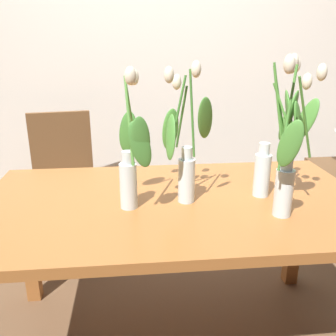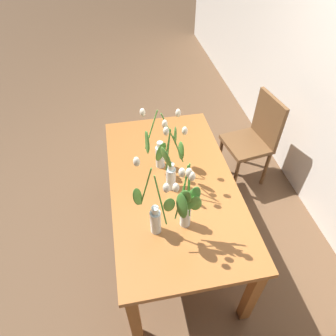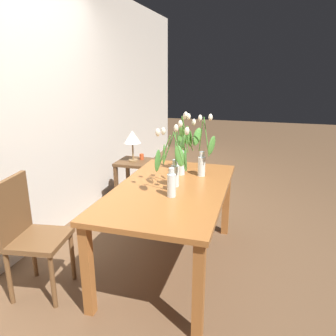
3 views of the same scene
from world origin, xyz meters
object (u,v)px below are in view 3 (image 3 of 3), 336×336
object	(u,v)px
dining_chair	(28,230)
table_lamp	(132,138)
pillar_candle	(142,157)
side_table	(135,169)
tulip_vase_2	(174,172)
tulip_vase_1	(184,149)
tulip_vase_3	(203,156)
tulip_vase_0	(175,163)
dining_table	(171,198)

from	to	relation	value
dining_chair	table_lamp	distance (m)	1.97
pillar_candle	side_table	bearing A→B (deg)	146.87
tulip_vase_2	dining_chair	world-z (taller)	tulip_vase_2
dining_chair	side_table	bearing A→B (deg)	-2.19
tulip_vase_1	dining_chair	distance (m)	1.48
tulip_vase_3	tulip_vase_0	bearing A→B (deg)	155.16
dining_table	dining_chair	distance (m)	1.14
tulip_vase_2	pillar_candle	xyz separation A→B (m)	(1.59, 0.87, -0.35)
table_lamp	pillar_candle	distance (m)	0.30
tulip_vase_3	table_lamp	distance (m)	1.42
pillar_candle	tulip_vase_3	bearing A→B (deg)	-135.90
tulip_vase_3	table_lamp	bearing A→B (deg)	49.29
tulip_vase_1	tulip_vase_2	world-z (taller)	tulip_vase_1
tulip_vase_1	table_lamp	xyz separation A→B (m)	(0.90, 0.89, -0.12)
dining_table	pillar_candle	distance (m)	1.63
dining_chair	pillar_candle	xyz separation A→B (m)	(2.04, -0.13, 0.06)
tulip_vase_1	side_table	world-z (taller)	tulip_vase_1
dining_table	tulip_vase_1	world-z (taller)	tulip_vase_1
table_lamp	pillar_candle	xyz separation A→B (m)	(0.10, -0.08, -0.27)
tulip_vase_2	tulip_vase_0	bearing A→B (deg)	12.47
tulip_vase_3	pillar_candle	size ratio (longest dim) A/B	7.76
pillar_candle	table_lamp	bearing A→B (deg)	141.79
tulip_vase_0	dining_chair	world-z (taller)	tulip_vase_0
table_lamp	dining_chair	bearing A→B (deg)	178.38
side_table	table_lamp	world-z (taller)	table_lamp
table_lamp	pillar_candle	size ratio (longest dim) A/B	5.31
dining_chair	table_lamp	world-z (taller)	table_lamp
tulip_vase_0	tulip_vase_3	xyz separation A→B (m)	(0.36, -0.16, -0.02)
dining_chair	table_lamp	bearing A→B (deg)	-1.62
dining_table	table_lamp	size ratio (longest dim) A/B	4.02
dining_table	table_lamp	xyz separation A→B (m)	(1.31, 0.89, 0.21)
tulip_vase_0	dining_table	bearing A→B (deg)	144.72
tulip_vase_1	tulip_vase_2	size ratio (longest dim) A/B	1.06
tulip_vase_2	side_table	bearing A→B (deg)	31.95
side_table	pillar_candle	distance (m)	0.19
dining_chair	table_lamp	size ratio (longest dim) A/B	2.34
tulip_vase_1	dining_chair	bearing A→B (deg)	137.77
tulip_vase_2	tulip_vase_3	distance (m)	0.58
dining_table	pillar_candle	bearing A→B (deg)	29.69
tulip_vase_2	dining_chair	distance (m)	1.18
table_lamp	side_table	bearing A→B (deg)	-64.11
tulip_vase_3	table_lamp	world-z (taller)	tulip_vase_3
tulip_vase_3	dining_chair	xyz separation A→B (m)	(-1.02, 1.13, -0.40)
dining_table	dining_chair	size ratio (longest dim) A/B	1.72
side_table	dining_chair	bearing A→B (deg)	177.81
dining_chair	side_table	size ratio (longest dim) A/B	1.69
table_lamp	tulip_vase_0	bearing A→B (deg)	-144.62
dining_table	side_table	xyz separation A→B (m)	(1.32, 0.87, -0.22)
dining_table	side_table	size ratio (longest dim) A/B	2.91
tulip_vase_0	table_lamp	size ratio (longest dim) A/B	1.40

